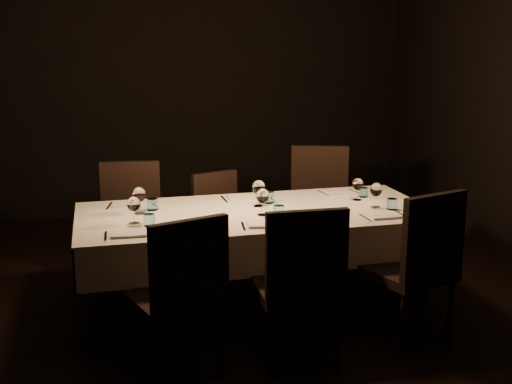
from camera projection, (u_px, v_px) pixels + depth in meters
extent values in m
cube|color=black|center=(256.00, 310.00, 4.77)|extent=(5.00, 6.00, 0.01)
cube|color=black|center=(191.00, 82.00, 7.25)|extent=(5.00, 0.01, 3.00)
cube|color=black|center=(256.00, 215.00, 4.60)|extent=(2.40, 1.00, 0.04)
cylinder|color=black|center=(99.00, 301.00, 4.02)|extent=(0.07, 0.07, 0.71)
cylinder|color=black|center=(98.00, 258.00, 4.81)|extent=(0.07, 0.07, 0.71)
cylinder|color=black|center=(423.00, 271.00, 4.55)|extent=(0.07, 0.07, 0.71)
cylinder|color=black|center=(374.00, 237.00, 5.35)|extent=(0.07, 0.07, 0.71)
cube|color=beige|center=(256.00, 212.00, 4.59)|extent=(2.52, 1.12, 0.01)
cube|color=beige|center=(239.00, 212.00, 5.15)|extent=(2.52, 0.01, 0.28)
cube|color=beige|center=(277.00, 255.00, 4.10)|extent=(2.52, 0.01, 0.28)
cube|color=beige|center=(414.00, 220.00, 4.92)|extent=(0.01, 1.12, 0.28)
cube|color=beige|center=(76.00, 244.00, 4.33)|extent=(0.01, 1.12, 0.28)
cylinder|color=black|center=(191.00, 319.00, 4.12)|extent=(0.04, 0.04, 0.41)
cylinder|color=black|center=(221.00, 342.00, 3.80)|extent=(0.04, 0.04, 0.41)
cylinder|color=black|center=(133.00, 333.00, 3.91)|extent=(0.04, 0.04, 0.41)
cylinder|color=black|center=(160.00, 360.00, 3.59)|extent=(0.04, 0.04, 0.41)
cube|color=black|center=(175.00, 301.00, 3.80)|extent=(0.60, 0.60, 0.06)
cube|color=black|center=(190.00, 265.00, 3.56)|extent=(0.47, 0.20, 0.52)
cube|color=silver|center=(129.00, 234.00, 4.01)|extent=(0.23, 0.15, 0.02)
cube|color=silver|center=(106.00, 236.00, 3.98)|extent=(0.02, 0.20, 0.01)
cube|color=silver|center=(152.00, 233.00, 4.05)|extent=(0.02, 0.20, 0.01)
cylinder|color=#B0E0F2|center=(149.00, 220.00, 4.21)|extent=(0.07, 0.07, 0.08)
cylinder|color=white|center=(135.00, 223.00, 4.27)|extent=(0.07, 0.07, 0.00)
cylinder|color=white|center=(134.00, 217.00, 4.26)|extent=(0.01, 0.01, 0.09)
ellipsoid|color=white|center=(134.00, 204.00, 4.24)|extent=(0.09, 0.09, 0.10)
cylinder|color=black|center=(317.00, 310.00, 4.24)|extent=(0.04, 0.04, 0.42)
cylinder|color=black|center=(337.00, 337.00, 3.85)|extent=(0.04, 0.04, 0.42)
cylinder|color=black|center=(257.00, 316.00, 4.15)|extent=(0.04, 0.04, 0.42)
cylinder|color=black|center=(272.00, 344.00, 3.77)|extent=(0.04, 0.04, 0.42)
cube|color=black|center=(296.00, 289.00, 3.95)|extent=(0.50, 0.50, 0.06)
cube|color=black|center=(307.00, 255.00, 3.68)|extent=(0.49, 0.06, 0.53)
cube|color=silver|center=(265.00, 224.00, 4.22)|extent=(0.25, 0.18, 0.02)
cube|color=silver|center=(243.00, 227.00, 4.19)|extent=(0.04, 0.21, 0.01)
cube|color=silver|center=(286.00, 223.00, 4.26)|extent=(0.04, 0.21, 0.01)
cylinder|color=#B0E0F2|center=(279.00, 211.00, 4.42)|extent=(0.08, 0.08, 0.08)
cylinder|color=white|center=(263.00, 215.00, 4.48)|extent=(0.07, 0.07, 0.00)
cylinder|color=white|center=(263.00, 208.00, 4.47)|extent=(0.01, 0.01, 0.09)
ellipsoid|color=white|center=(263.00, 196.00, 4.45)|extent=(0.09, 0.09, 0.11)
cylinder|color=black|center=(405.00, 291.00, 4.56)|extent=(0.04, 0.04, 0.43)
cylinder|color=black|center=(450.00, 311.00, 4.21)|extent=(0.04, 0.04, 0.43)
cylinder|color=black|center=(360.00, 303.00, 4.35)|extent=(0.04, 0.04, 0.43)
cylinder|color=black|center=(403.00, 325.00, 4.00)|extent=(0.04, 0.04, 0.43)
cube|color=black|center=(406.00, 272.00, 4.22)|extent=(0.62, 0.62, 0.06)
cube|color=black|center=(434.00, 236.00, 3.97)|extent=(0.49, 0.19, 0.54)
cube|color=silver|center=(384.00, 216.00, 4.42)|extent=(0.22, 0.14, 0.02)
cube|color=silver|center=(365.00, 218.00, 4.39)|extent=(0.02, 0.20, 0.01)
cube|color=silver|center=(403.00, 215.00, 4.46)|extent=(0.02, 0.20, 0.01)
cylinder|color=#B0E0F2|center=(392.00, 204.00, 4.62)|extent=(0.07, 0.07, 0.08)
cylinder|color=white|center=(375.00, 207.00, 4.68)|extent=(0.07, 0.07, 0.00)
cylinder|color=white|center=(376.00, 201.00, 4.67)|extent=(0.01, 0.01, 0.09)
ellipsoid|color=white|center=(376.00, 190.00, 4.65)|extent=(0.09, 0.09, 0.10)
cylinder|color=black|center=(104.00, 273.00, 4.94)|extent=(0.04, 0.04, 0.42)
cylinder|color=black|center=(109.00, 256.00, 5.32)|extent=(0.04, 0.04, 0.42)
cylinder|color=black|center=(156.00, 270.00, 4.98)|extent=(0.04, 0.04, 0.42)
cylinder|color=black|center=(158.00, 254.00, 5.37)|extent=(0.04, 0.04, 0.42)
cube|color=black|center=(131.00, 234.00, 5.10)|extent=(0.54, 0.54, 0.06)
cube|color=black|center=(131.00, 193.00, 5.23)|extent=(0.48, 0.11, 0.52)
cube|color=silver|center=(130.00, 204.00, 4.74)|extent=(0.26, 0.19, 0.02)
cube|color=silver|center=(109.00, 206.00, 4.71)|extent=(0.06, 0.21, 0.01)
cube|color=silver|center=(150.00, 204.00, 4.78)|extent=(0.06, 0.21, 0.01)
cylinder|color=#B0E0F2|center=(152.00, 204.00, 4.60)|extent=(0.08, 0.08, 0.08)
cylinder|color=white|center=(140.00, 213.00, 4.51)|extent=(0.07, 0.07, 0.00)
cylinder|color=white|center=(140.00, 207.00, 4.50)|extent=(0.01, 0.01, 0.09)
ellipsoid|color=white|center=(139.00, 194.00, 4.48)|extent=(0.09, 0.09, 0.11)
cylinder|color=black|center=(219.00, 265.00, 5.17)|extent=(0.04, 0.04, 0.36)
cylinder|color=black|center=(199.00, 254.00, 5.45)|extent=(0.04, 0.04, 0.36)
cylinder|color=black|center=(254.00, 258.00, 5.36)|extent=(0.04, 0.04, 0.36)
cylinder|color=black|center=(233.00, 247.00, 5.63)|extent=(0.04, 0.04, 0.36)
cube|color=black|center=(226.00, 232.00, 5.35)|extent=(0.53, 0.53, 0.05)
cube|color=black|center=(215.00, 198.00, 5.44)|extent=(0.41, 0.18, 0.45)
cube|color=silver|center=(243.00, 197.00, 4.95)|extent=(0.24, 0.16, 0.02)
cube|color=silver|center=(224.00, 199.00, 4.91)|extent=(0.02, 0.22, 0.01)
cube|color=silver|center=(263.00, 197.00, 4.98)|extent=(0.02, 0.22, 0.01)
cylinder|color=#B0E0F2|center=(269.00, 197.00, 4.80)|extent=(0.08, 0.08, 0.08)
cylinder|color=white|center=(259.00, 206.00, 4.71)|extent=(0.07, 0.07, 0.00)
cylinder|color=white|center=(259.00, 200.00, 4.70)|extent=(0.01, 0.01, 0.09)
ellipsoid|color=white|center=(259.00, 187.00, 4.68)|extent=(0.10, 0.10, 0.11)
cylinder|color=black|center=(294.00, 251.00, 5.42)|extent=(0.04, 0.04, 0.44)
cylinder|color=black|center=(295.00, 236.00, 5.83)|extent=(0.04, 0.04, 0.44)
cylinder|color=black|center=(344.00, 252.00, 5.39)|extent=(0.04, 0.04, 0.44)
cylinder|color=black|center=(342.00, 237.00, 5.80)|extent=(0.04, 0.04, 0.44)
cube|color=black|center=(319.00, 216.00, 5.55)|extent=(0.64, 0.64, 0.07)
cube|color=black|center=(320.00, 176.00, 5.70)|extent=(0.49, 0.21, 0.55)
cube|color=silver|center=(339.00, 192.00, 5.13)|extent=(0.22, 0.16, 0.02)
cube|color=silver|center=(323.00, 193.00, 5.10)|extent=(0.04, 0.19, 0.01)
cube|color=silver|center=(354.00, 192.00, 5.17)|extent=(0.03, 0.19, 0.01)
cylinder|color=#B0E0F2|center=(363.00, 192.00, 4.99)|extent=(0.07, 0.07, 0.07)
cylinder|color=white|center=(357.00, 200.00, 4.90)|extent=(0.06, 0.06, 0.00)
cylinder|color=white|center=(357.00, 194.00, 4.89)|extent=(0.01, 0.01, 0.08)
ellipsoid|color=white|center=(358.00, 184.00, 4.87)|extent=(0.08, 0.08, 0.10)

